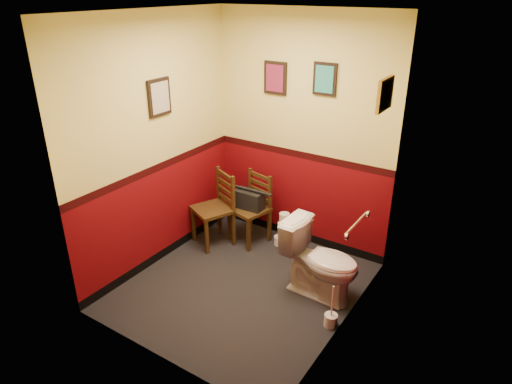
# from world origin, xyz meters

# --- Properties ---
(floor) EXTENTS (2.20, 2.40, 0.00)m
(floor) POSITION_xyz_m (0.00, 0.00, 0.00)
(floor) COLOR black
(floor) RESTS_ON ground
(ceiling) EXTENTS (2.20, 2.40, 0.00)m
(ceiling) POSITION_xyz_m (0.00, 0.00, 2.70)
(ceiling) COLOR silver
(ceiling) RESTS_ON ground
(wall_back) EXTENTS (2.20, 0.00, 2.70)m
(wall_back) POSITION_xyz_m (0.00, 1.20, 1.35)
(wall_back) COLOR #60070C
(wall_back) RESTS_ON ground
(wall_front) EXTENTS (2.20, 0.00, 2.70)m
(wall_front) POSITION_xyz_m (0.00, -1.20, 1.35)
(wall_front) COLOR #60070C
(wall_front) RESTS_ON ground
(wall_left) EXTENTS (0.00, 2.40, 2.70)m
(wall_left) POSITION_xyz_m (-1.10, 0.00, 1.35)
(wall_left) COLOR #60070C
(wall_left) RESTS_ON ground
(wall_right) EXTENTS (0.00, 2.40, 2.70)m
(wall_right) POSITION_xyz_m (1.10, 0.00, 1.35)
(wall_right) COLOR #60070C
(wall_right) RESTS_ON ground
(grab_bar) EXTENTS (0.05, 0.56, 0.06)m
(grab_bar) POSITION_xyz_m (1.07, 0.25, 0.95)
(grab_bar) COLOR silver
(grab_bar) RESTS_ON wall_right
(framed_print_back_a) EXTENTS (0.28, 0.04, 0.36)m
(framed_print_back_a) POSITION_xyz_m (-0.35, 1.18, 1.95)
(framed_print_back_a) COLOR black
(framed_print_back_a) RESTS_ON wall_back
(framed_print_back_b) EXTENTS (0.26, 0.04, 0.34)m
(framed_print_back_b) POSITION_xyz_m (0.25, 1.18, 2.00)
(framed_print_back_b) COLOR black
(framed_print_back_b) RESTS_ON wall_back
(framed_print_left) EXTENTS (0.04, 0.30, 0.38)m
(framed_print_left) POSITION_xyz_m (-1.08, 0.10, 1.85)
(framed_print_left) COLOR black
(framed_print_left) RESTS_ON wall_left
(framed_print_right) EXTENTS (0.04, 0.34, 0.28)m
(framed_print_right) POSITION_xyz_m (1.08, 0.60, 2.05)
(framed_print_right) COLOR olive
(framed_print_right) RESTS_ON wall_right
(toilet) EXTENTS (0.81, 0.47, 0.78)m
(toilet) POSITION_xyz_m (0.72, 0.33, 0.39)
(toilet) COLOR white
(toilet) RESTS_ON floor
(toilet_brush) EXTENTS (0.12, 0.12, 0.45)m
(toilet_brush) POSITION_xyz_m (1.03, -0.05, 0.07)
(toilet_brush) COLOR silver
(toilet_brush) RESTS_ON floor
(chair_left) EXTENTS (0.56, 0.56, 0.90)m
(chair_left) POSITION_xyz_m (-0.80, 0.59, 0.45)
(chair_left) COLOR #412D13
(chair_left) RESTS_ON floor
(chair_right) EXTENTS (0.49, 0.49, 0.86)m
(chair_right) POSITION_xyz_m (-0.46, 0.87, 0.43)
(chair_right) COLOR #412D13
(chair_right) RESTS_ON floor
(handbag) EXTENTS (0.35, 0.18, 0.26)m
(handbag) POSITION_xyz_m (-0.47, 0.83, 0.56)
(handbag) COLOR black
(handbag) RESTS_ON chair_right
(tp_stack) EXTENTS (0.25, 0.15, 0.44)m
(tp_stack) POSITION_xyz_m (-0.05, 0.93, 0.19)
(tp_stack) COLOR silver
(tp_stack) RESTS_ON floor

